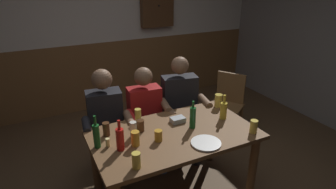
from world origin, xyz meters
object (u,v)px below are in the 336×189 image
person_2 (181,104)px  bottle_2 (96,135)px  condiment_caddy (178,120)px  bottle_3 (193,117)px  pint_glass_8 (218,101)px  pint_glass_7 (140,126)px  bottle_1 (120,139)px  bottle_0 (224,110)px  pint_glass_1 (254,127)px  pint_glass_4 (158,136)px  dining_table (174,143)px  pint_glass_3 (138,115)px  wall_dart_cabinet (157,5)px  plate_0 (206,143)px  pint_glass_2 (133,130)px  pint_glass_6 (135,138)px  table_candle (108,143)px  person_1 (147,114)px  person_0 (106,120)px  chair_empty_near_left (227,103)px  pint_glass_5 (136,160)px  pint_glass_0 (106,129)px

person_2 → bottle_2: 1.30m
condiment_caddy → bottle_3: size_ratio=0.50×
bottle_3 → pint_glass_8: bottle_3 is taller
person_2 → pint_glass_7: size_ratio=10.95×
bottle_1 → pint_glass_7: size_ratio=2.46×
bottle_0 → bottle_2: (-1.29, 0.05, 0.02)m
pint_glass_1 → pint_glass_4: (-0.86, 0.27, -0.01)m
dining_table → bottle_1: size_ratio=5.51×
pint_glass_3 → wall_dart_cabinet: bearing=60.5°
plate_0 → pint_glass_2: pint_glass_2 is taller
plate_0 → pint_glass_6: bearing=155.5°
table_candle → pint_glass_8: bearing=10.3°
pint_glass_4 → plate_0: bearing=-33.5°
plate_0 → bottle_2: bearing=156.4°
pint_glass_2 → pint_glass_3: 0.29m
person_1 → pint_glass_3: bearing=59.9°
pint_glass_3 → wall_dart_cabinet: wall_dart_cabinet is taller
wall_dart_cabinet → person_0: bearing=-129.2°
pint_glass_1 → pint_glass_7: size_ratio=1.11×
plate_0 → pint_glass_1: bearing=-4.0°
bottle_1 → bottle_0: bearing=3.8°
chair_empty_near_left → pint_glass_3: 1.57m
pint_glass_7 → table_candle: bearing=-160.5°
pint_glass_3 → pint_glass_6: (-0.18, -0.40, -0.00)m
bottle_2 → dining_table: bearing=-6.8°
condiment_caddy → pint_glass_8: size_ratio=0.96×
table_candle → pint_glass_7: bearing=19.5°
pint_glass_2 → pint_glass_6: (-0.03, -0.14, -0.01)m
pint_glass_3 → pint_glass_7: 0.19m
pint_glass_5 → pint_glass_7: size_ratio=1.17×
bottle_1 → table_candle: bearing=132.7°
table_candle → pint_glass_3: size_ratio=0.58×
bottle_3 → pint_glass_3: 0.55m
pint_glass_2 → wall_dart_cabinet: (1.30, 2.30, 0.83)m
pint_glass_7 → bottle_1: bearing=-140.9°
pint_glass_2 → wall_dart_cabinet: bearing=60.5°
person_0 → pint_glass_4: bearing=118.5°
pint_glass_1 → wall_dart_cabinet: size_ratio=0.18×
bottle_1 → person_1: bearing=53.3°
person_0 → pint_glass_2: person_0 is taller
pint_glass_4 → bottle_0: bearing=6.7°
pint_glass_4 → pint_glass_1: bearing=-17.4°
person_2 → bottle_3: 0.73m
bottle_3 → pint_glass_6: bearing=-175.8°
pint_glass_8 → wall_dart_cabinet: 2.28m
dining_table → pint_glass_8: (0.71, 0.29, 0.19)m
person_2 → wall_dart_cabinet: wall_dart_cabinet is taller
chair_empty_near_left → bottle_0: 1.08m
person_2 → pint_glass_0: bearing=34.1°
pint_glass_1 → pint_glass_7: pint_glass_1 is taller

